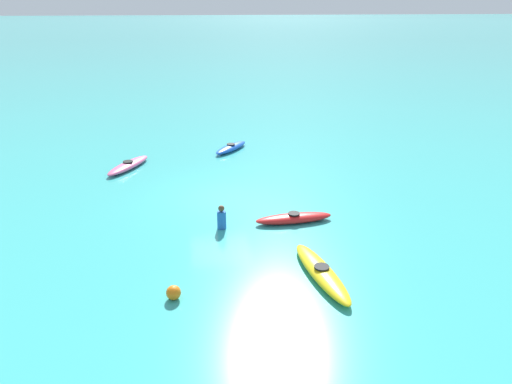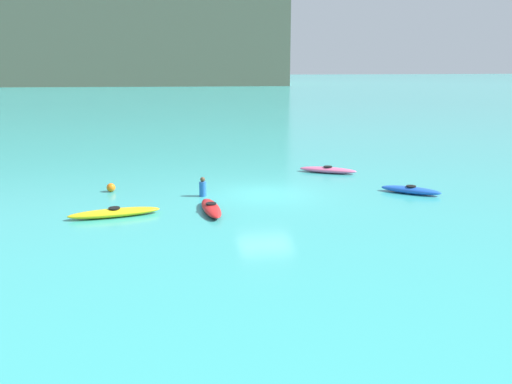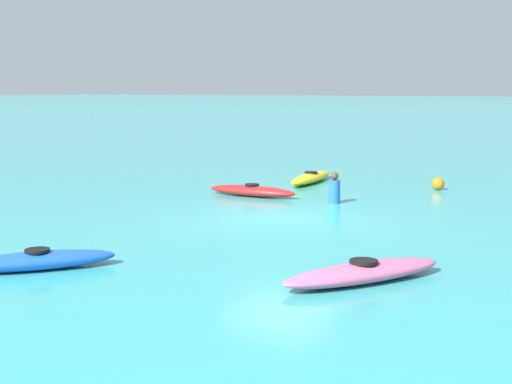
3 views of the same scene
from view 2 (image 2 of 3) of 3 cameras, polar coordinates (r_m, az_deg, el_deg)
ground_plane at (r=23.81m, az=1.04°, el=-0.21°), size 600.00×600.00×0.00m
headland_cliff at (r=168.41m, az=-15.07°, el=16.12°), size 101.67×46.73×28.02m
kayak_yellow at (r=20.95m, az=-15.26°, el=-2.20°), size 3.57×1.22×0.37m
kayak_pink at (r=28.72m, az=7.88°, el=2.42°), size 3.10×2.16×0.37m
kayak_red at (r=20.94m, az=-4.95°, el=-1.76°), size 0.84×2.89×0.37m
kayak_blue at (r=24.89m, az=16.62°, el=0.21°), size 2.56×2.22×0.37m
buoy_orange at (r=25.11m, az=-15.63°, el=0.48°), size 0.40×0.40×0.40m
person_near_shore at (r=23.43m, az=-5.86°, el=0.46°), size 0.42×0.42×0.88m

